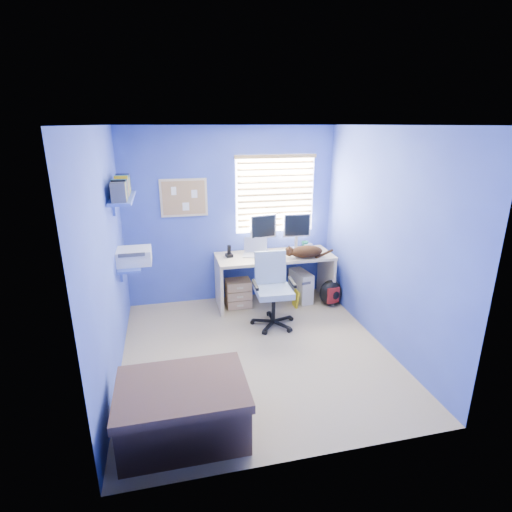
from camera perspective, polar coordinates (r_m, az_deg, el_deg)
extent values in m
cube|color=tan|center=(4.76, 0.00, -13.52)|extent=(3.00, 3.20, 0.00)
cube|color=white|center=(4.04, 0.00, 18.20)|extent=(3.00, 3.20, 0.00)
cube|color=#3A4AAF|center=(5.75, -3.61, 5.64)|extent=(3.00, 0.01, 2.50)
cube|color=#3A4AAF|center=(2.81, 7.47, -8.53)|extent=(3.00, 0.01, 2.50)
cube|color=#3A4AAF|center=(4.17, -20.49, -0.43)|extent=(0.01, 3.20, 2.50)
cube|color=#3A4AAF|center=(4.78, 17.81, 2.17)|extent=(0.01, 3.20, 2.50)
cube|color=tan|center=(5.80, 2.61, -3.32)|extent=(1.65, 0.65, 0.74)
cube|color=silver|center=(5.61, -0.17, 1.13)|extent=(0.39, 0.35, 0.22)
cube|color=silver|center=(5.79, 1.01, 3.32)|extent=(0.42, 0.20, 0.54)
cube|color=silver|center=(5.89, 5.79, 3.48)|extent=(0.41, 0.14, 0.54)
cube|color=black|center=(5.58, -3.87, 0.73)|extent=(0.10, 0.12, 0.17)
imported|color=#1E7E5D|center=(6.03, 7.00, 1.62)|extent=(0.10, 0.09, 0.10)
cylinder|color=silver|center=(6.01, 7.46, 1.41)|extent=(0.13, 0.13, 0.07)
ellipsoid|color=black|center=(5.59, 7.22, 0.62)|extent=(0.49, 0.29, 0.17)
cube|color=beige|center=(5.97, 6.42, -4.27)|extent=(0.26, 0.47, 0.45)
cube|color=tan|center=(5.76, -2.54, -5.30)|extent=(0.35, 0.28, 0.41)
cube|color=yellow|center=(5.80, 5.72, -6.09)|extent=(0.03, 0.17, 0.24)
ellipsoid|color=black|center=(5.89, 10.61, -5.17)|extent=(0.37, 0.30, 0.38)
cube|color=brown|center=(3.62, -10.36, -20.76)|extent=(1.02, 0.73, 0.49)
cylinder|color=black|center=(5.31, 2.48, -9.54)|extent=(0.57, 0.57, 0.06)
cylinder|color=black|center=(5.21, 2.51, -7.40)|extent=(0.05, 0.05, 0.38)
cube|color=#859BBA|center=(5.11, 2.55, -5.08)|extent=(0.47, 0.47, 0.08)
cube|color=#859BBA|center=(5.21, 2.06, -1.60)|extent=(0.41, 0.08, 0.43)
cube|color=white|center=(5.82, 2.74, 8.83)|extent=(1.15, 0.01, 1.10)
cube|color=#A98040|center=(5.79, 2.82, 8.78)|extent=(1.10, 0.03, 1.00)
cube|color=tan|center=(5.61, -10.27, 8.19)|extent=(0.64, 0.02, 0.52)
cube|color=tan|center=(5.60, -10.27, 8.18)|extent=(0.58, 0.01, 0.46)
cube|color=#445DC2|center=(4.97, -17.50, -1.21)|extent=(0.26, 0.55, 0.03)
cube|color=silver|center=(4.93, -17.15, -0.03)|extent=(0.42, 0.34, 0.18)
cube|color=#445DC2|center=(4.77, -18.54, 7.87)|extent=(0.24, 0.90, 0.03)
cube|color=navy|center=(4.76, -18.81, 9.34)|extent=(0.15, 0.80, 0.22)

